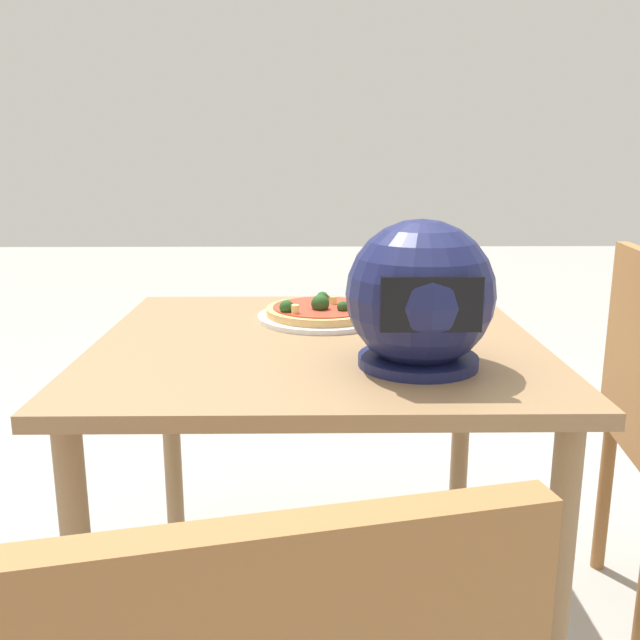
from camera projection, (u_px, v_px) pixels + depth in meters
The scene contains 5 objects.
ground_plane at pixel (318, 625), 1.67m from camera, with size 14.00×14.00×0.00m, color #9E9E99.
dining_table at pixel (317, 378), 1.53m from camera, with size 0.95×0.91×0.72m.
pizza_plate at pixel (322, 317), 1.68m from camera, with size 0.31×0.31×0.01m, color white.
pizza at pixel (322, 310), 1.67m from camera, with size 0.27×0.27×0.06m.
motorcycle_helmet at pixel (420, 297), 1.28m from camera, with size 0.28×0.28×0.28m.
Camera 1 is at (0.01, 1.45, 1.11)m, focal length 38.81 mm.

